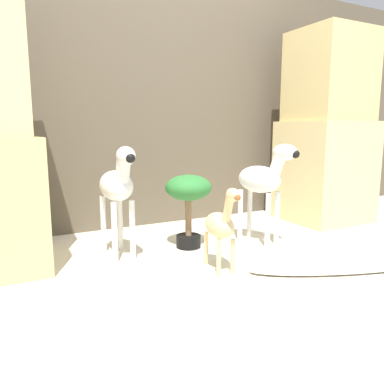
{
  "coord_description": "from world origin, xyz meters",
  "views": [
    {
      "loc": [
        -1.28,
        -1.79,
        0.84
      ],
      "look_at": [
        -0.1,
        0.5,
        0.41
      ],
      "focal_mm": 35.0,
      "sensor_mm": 36.0,
      "label": 1
    }
  ],
  "objects_px": {
    "zebra_right": "(263,179)",
    "giraffe_figurine": "(221,224)",
    "potted_palm_front": "(188,195)",
    "zebra_left": "(118,186)",
    "surfboard": "(335,267)"
  },
  "relations": [
    {
      "from": "zebra_right",
      "to": "giraffe_figurine",
      "type": "height_order",
      "value": "zebra_right"
    },
    {
      "from": "zebra_right",
      "to": "zebra_left",
      "type": "xyz_separation_m",
      "value": [
        -1.04,
        0.17,
        0.0
      ]
    },
    {
      "from": "surfboard",
      "to": "potted_palm_front",
      "type": "bearing_deg",
      "value": 126.29
    },
    {
      "from": "surfboard",
      "to": "giraffe_figurine",
      "type": "bearing_deg",
      "value": 152.73
    },
    {
      "from": "zebra_right",
      "to": "potted_palm_front",
      "type": "bearing_deg",
      "value": 163.17
    },
    {
      "from": "zebra_right",
      "to": "surfboard",
      "type": "height_order",
      "value": "zebra_right"
    },
    {
      "from": "giraffe_figurine",
      "to": "surfboard",
      "type": "distance_m",
      "value": 0.75
    },
    {
      "from": "zebra_left",
      "to": "potted_palm_front",
      "type": "xyz_separation_m",
      "value": [
        0.51,
        -0.01,
        -0.1
      ]
    },
    {
      "from": "giraffe_figurine",
      "to": "potted_palm_front",
      "type": "bearing_deg",
      "value": 86.62
    },
    {
      "from": "zebra_right",
      "to": "giraffe_figurine",
      "type": "relative_size",
      "value": 1.41
    },
    {
      "from": "zebra_right",
      "to": "zebra_left",
      "type": "distance_m",
      "value": 1.05
    },
    {
      "from": "potted_palm_front",
      "to": "surfboard",
      "type": "bearing_deg",
      "value": -53.71
    },
    {
      "from": "zebra_right",
      "to": "surfboard",
      "type": "xyz_separation_m",
      "value": [
        0.06,
        -0.65,
        -0.47
      ]
    },
    {
      "from": "zebra_left",
      "to": "potted_palm_front",
      "type": "distance_m",
      "value": 0.52
    },
    {
      "from": "potted_palm_front",
      "to": "zebra_right",
      "type": "bearing_deg",
      "value": -16.83
    }
  ]
}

